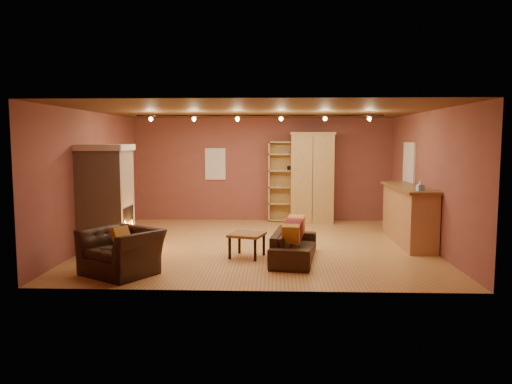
{
  "coord_description": "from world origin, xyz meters",
  "views": [
    {
      "loc": [
        0.34,
        -10.38,
        2.21
      ],
      "look_at": [
        -0.07,
        0.2,
        1.1
      ],
      "focal_mm": 35.0,
      "sensor_mm": 36.0,
      "label": 1
    }
  ],
  "objects_px": {
    "bar_counter": "(408,214)",
    "fireplace": "(106,198)",
    "loveseat": "(294,240)",
    "armchair": "(121,244)",
    "coffee_table": "(247,237)",
    "bookcase": "(285,181)",
    "armoire": "(312,178)"
  },
  "relations": [
    {
      "from": "armchair",
      "to": "coffee_table",
      "type": "relative_size",
      "value": 1.82
    },
    {
      "from": "bookcase",
      "to": "coffee_table",
      "type": "bearing_deg",
      "value": -100.39
    },
    {
      "from": "loveseat",
      "to": "armchair",
      "type": "distance_m",
      "value": 3.08
    },
    {
      "from": "armoire",
      "to": "bar_counter",
      "type": "height_order",
      "value": "armoire"
    },
    {
      "from": "bookcase",
      "to": "bar_counter",
      "type": "xyz_separation_m",
      "value": [
        2.6,
        -2.83,
        -0.48
      ]
    },
    {
      "from": "bar_counter",
      "to": "fireplace",
      "type": "bearing_deg",
      "value": -171.75
    },
    {
      "from": "bookcase",
      "to": "coffee_table",
      "type": "xyz_separation_m",
      "value": [
        -0.78,
        -4.27,
        -0.71
      ]
    },
    {
      "from": "bar_counter",
      "to": "loveseat",
      "type": "height_order",
      "value": "bar_counter"
    },
    {
      "from": "bar_counter",
      "to": "loveseat",
      "type": "distance_m",
      "value": 2.99
    },
    {
      "from": "bar_counter",
      "to": "armchair",
      "type": "height_order",
      "value": "bar_counter"
    },
    {
      "from": "fireplace",
      "to": "bar_counter",
      "type": "relative_size",
      "value": 0.83
    },
    {
      "from": "bookcase",
      "to": "bar_counter",
      "type": "distance_m",
      "value": 3.88
    },
    {
      "from": "armoire",
      "to": "armchair",
      "type": "height_order",
      "value": "armoire"
    },
    {
      "from": "bar_counter",
      "to": "bookcase",
      "type": "bearing_deg",
      "value": 132.6
    },
    {
      "from": "bookcase",
      "to": "coffee_table",
      "type": "relative_size",
      "value": 2.88
    },
    {
      "from": "fireplace",
      "to": "loveseat",
      "type": "bearing_deg",
      "value": -10.81
    },
    {
      "from": "coffee_table",
      "to": "bookcase",
      "type": "bearing_deg",
      "value": 79.61
    },
    {
      "from": "bookcase",
      "to": "armoire",
      "type": "xyz_separation_m",
      "value": [
        0.72,
        -0.19,
        0.11
      ]
    },
    {
      "from": "loveseat",
      "to": "armchair",
      "type": "bearing_deg",
      "value": 118.22
    },
    {
      "from": "armchair",
      "to": "fireplace",
      "type": "bearing_deg",
      "value": 148.07
    },
    {
      "from": "fireplace",
      "to": "bookcase",
      "type": "relative_size",
      "value": 0.98
    },
    {
      "from": "bookcase",
      "to": "loveseat",
      "type": "distance_m",
      "value": 4.51
    },
    {
      "from": "fireplace",
      "to": "coffee_table",
      "type": "xyz_separation_m",
      "value": [
        2.86,
        -0.53,
        -0.67
      ]
    },
    {
      "from": "bar_counter",
      "to": "loveseat",
      "type": "bearing_deg",
      "value": -147.17
    },
    {
      "from": "armoire",
      "to": "armchair",
      "type": "relative_size",
      "value": 1.76
    },
    {
      "from": "loveseat",
      "to": "coffee_table",
      "type": "distance_m",
      "value": 0.9
    },
    {
      "from": "armoire",
      "to": "loveseat",
      "type": "relative_size",
      "value": 1.27
    },
    {
      "from": "fireplace",
      "to": "armoire",
      "type": "distance_m",
      "value": 5.62
    },
    {
      "from": "armoire",
      "to": "loveseat",
      "type": "height_order",
      "value": "armoire"
    },
    {
      "from": "loveseat",
      "to": "armchair",
      "type": "relative_size",
      "value": 1.39
    },
    {
      "from": "loveseat",
      "to": "armchair",
      "type": "xyz_separation_m",
      "value": [
        -2.88,
        -1.07,
        0.12
      ]
    },
    {
      "from": "armchair",
      "to": "armoire",
      "type": "bearing_deg",
      "value": 89.19
    }
  ]
}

